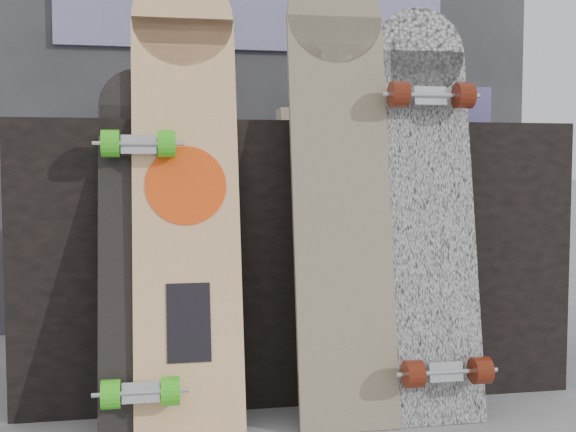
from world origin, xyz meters
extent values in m
plane|color=slate|center=(0.00, 0.00, 0.00)|extent=(60.00, 60.00, 0.00)
cube|color=black|center=(0.00, 0.50, 0.40)|extent=(1.60, 0.60, 0.80)
cube|color=#2F2F33|center=(0.00, 1.35, 1.10)|extent=(2.40, 0.20, 2.20)
cube|color=#120F5D|center=(0.00, 1.24, 1.30)|extent=(1.60, 0.02, 0.30)
cube|color=navy|center=(-0.36, 0.54, 0.85)|extent=(0.18, 0.12, 0.10)
cube|color=navy|center=(0.56, 0.45, 0.86)|extent=(0.14, 0.14, 0.12)
cube|color=#D1B78C|center=(0.09, 0.56, 0.83)|extent=(0.22, 0.10, 0.06)
cube|color=#C9BC88|center=(-0.33, 0.13, 0.54)|extent=(0.28, 0.28, 1.08)
cylinder|color=#C9BC88|center=(-0.33, 0.26, 1.07)|extent=(0.28, 0.08, 0.27)
cylinder|color=#F2470F|center=(-0.33, 0.14, 0.62)|extent=(0.21, 0.05, 0.20)
cube|color=black|center=(-0.33, 0.06, 0.28)|extent=(0.11, 0.05, 0.19)
cube|color=#CDB58C|center=(0.07, 0.08, 0.54)|extent=(0.26, 0.21, 1.08)
cylinder|color=#CDB58C|center=(0.07, 0.18, 1.08)|extent=(0.26, 0.06, 0.26)
cube|color=silver|center=(0.31, 0.08, 0.50)|extent=(0.25, 0.20, 0.99)
cylinder|color=silver|center=(0.31, 0.18, 0.99)|extent=(0.25, 0.06, 0.25)
cube|color=silver|center=(0.31, -0.02, 0.15)|extent=(0.09, 0.04, 0.05)
cylinder|color=#581A0C|center=(0.22, -0.04, 0.15)|extent=(0.04, 0.07, 0.07)
cylinder|color=#581A0C|center=(0.41, -0.04, 0.15)|extent=(0.05, 0.07, 0.07)
cube|color=silver|center=(0.31, 0.11, 0.86)|extent=(0.09, 0.04, 0.05)
cylinder|color=#581A0C|center=(0.22, 0.09, 0.86)|extent=(0.04, 0.07, 0.07)
cylinder|color=#581A0C|center=(0.41, 0.09, 0.86)|extent=(0.05, 0.07, 0.07)
cube|color=black|center=(-0.45, 0.12, 0.42)|extent=(0.21, 0.23, 0.84)
cylinder|color=black|center=(-0.45, 0.23, 0.83)|extent=(0.21, 0.07, 0.21)
cube|color=silver|center=(-0.45, 0.00, 0.13)|extent=(0.09, 0.04, 0.06)
cylinder|color=#3BC71C|center=(-0.52, -0.02, 0.13)|extent=(0.04, 0.07, 0.07)
cylinder|color=#3BC71C|center=(-0.38, -0.02, 0.13)|extent=(0.05, 0.07, 0.07)
cube|color=silver|center=(-0.45, 0.16, 0.73)|extent=(0.09, 0.04, 0.06)
cylinder|color=#3BC71C|center=(-0.52, 0.14, 0.73)|extent=(0.04, 0.07, 0.07)
cylinder|color=#3BC71C|center=(-0.38, 0.14, 0.73)|extent=(0.05, 0.07, 0.07)
camera|label=1|loc=(-0.41, -1.75, 0.68)|focal=45.00mm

